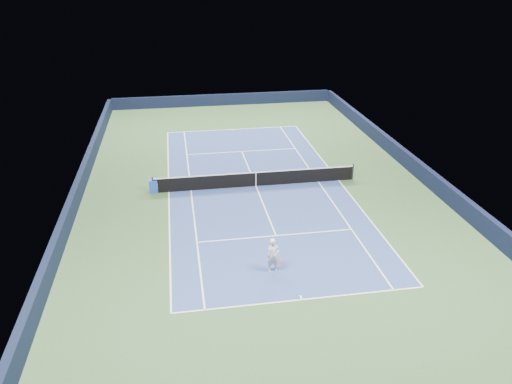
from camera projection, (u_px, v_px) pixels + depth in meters
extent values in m
plane|color=#2F4E2A|center=(256.00, 186.00, 31.73)|extent=(40.00, 40.00, 0.00)
cube|color=black|center=(223.00, 100.00, 49.23)|extent=(22.00, 0.35, 1.10)
cube|color=black|center=(416.00, 168.00, 33.12)|extent=(0.35, 40.00, 1.10)
cube|color=black|center=(78.00, 190.00, 29.89)|extent=(0.35, 40.00, 1.10)
cube|color=navy|center=(256.00, 186.00, 31.73)|extent=(10.97, 23.77, 0.01)
cube|color=white|center=(233.00, 129.00, 42.36)|extent=(10.97, 0.08, 0.00)
cube|color=white|center=(302.00, 300.00, 21.10)|extent=(10.97, 0.08, 0.00)
cube|color=white|center=(339.00, 180.00, 32.55)|extent=(0.08, 23.77, 0.00)
cube|color=white|center=(169.00, 192.00, 30.91)|extent=(0.08, 23.77, 0.00)
cube|color=white|center=(318.00, 182.00, 32.34)|extent=(0.08, 23.77, 0.00)
cube|color=white|center=(191.00, 190.00, 31.12)|extent=(0.08, 23.77, 0.00)
cube|color=white|center=(242.00, 151.00, 37.45)|extent=(8.23, 0.08, 0.00)
cube|color=white|center=(276.00, 236.00, 26.01)|extent=(8.23, 0.08, 0.00)
cube|color=white|center=(256.00, 186.00, 31.73)|extent=(0.08, 12.80, 0.00)
cube|color=white|center=(233.00, 130.00, 42.22)|extent=(0.08, 0.30, 0.00)
cube|color=white|center=(301.00, 298.00, 21.24)|extent=(0.08, 0.30, 0.00)
cylinder|color=black|center=(153.00, 185.00, 30.55)|extent=(0.10, 0.10, 1.07)
cylinder|color=black|center=(353.00, 172.00, 32.46)|extent=(0.10, 0.10, 1.07)
cube|color=black|center=(256.00, 180.00, 31.54)|extent=(12.80, 0.03, 0.91)
cube|color=white|center=(256.00, 172.00, 31.34)|extent=(12.80, 0.04, 0.06)
cube|color=white|center=(256.00, 180.00, 31.54)|extent=(0.05, 0.04, 0.91)
cube|color=blue|center=(153.00, 186.00, 30.75)|extent=(0.53, 0.49, 0.84)
cube|color=white|center=(158.00, 185.00, 30.78)|extent=(0.07, 0.37, 0.37)
imported|color=silver|center=(273.00, 255.00, 22.71)|extent=(0.66, 0.49, 1.67)
cylinder|color=pink|center=(280.00, 258.00, 22.78)|extent=(0.03, 0.03, 0.28)
cylinder|color=black|center=(280.00, 262.00, 22.88)|extent=(0.28, 0.02, 0.28)
cylinder|color=pink|center=(280.00, 262.00, 22.88)|extent=(0.30, 0.03, 0.30)
sphere|color=gold|center=(271.00, 226.00, 23.20)|extent=(0.07, 0.07, 0.07)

